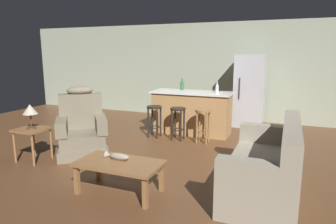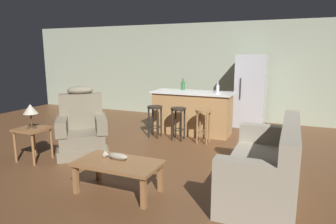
{
  "view_description": "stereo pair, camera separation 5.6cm",
  "coord_description": "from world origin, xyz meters",
  "px_view_note": "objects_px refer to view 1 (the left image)",
  "views": [
    {
      "loc": [
        2.02,
        -4.98,
        1.79
      ],
      "look_at": [
        0.02,
        -0.1,
        0.75
      ],
      "focal_mm": 32.0,
      "sensor_mm": 36.0,
      "label": 1
    },
    {
      "loc": [
        2.07,
        -4.96,
        1.79
      ],
      "look_at": [
        0.02,
        -0.1,
        0.75
      ],
      "focal_mm": 32.0,
      "sensor_mm": 36.0,
      "label": 2
    }
  ],
  "objects_px": {
    "fish_figurine": "(117,156)",
    "refrigerator": "(249,91)",
    "coffee_table": "(119,166)",
    "bottle_tall_green": "(217,89)",
    "end_table": "(32,134)",
    "kitchen_island": "(192,112)",
    "table_lamp": "(30,111)",
    "bar_stool_left": "(154,116)",
    "bar_stool_middle": "(178,118)",
    "bar_stool_right": "(203,120)",
    "couch": "(268,167)",
    "bottle_short_amber": "(182,85)",
    "recliner_near_lamp": "(82,130)"
  },
  "relations": [
    {
      "from": "couch",
      "to": "refrigerator",
      "type": "height_order",
      "value": "refrigerator"
    },
    {
      "from": "kitchen_island",
      "to": "bar_stool_left",
      "type": "bearing_deg",
      "value": -135.12
    },
    {
      "from": "couch",
      "to": "bottle_short_amber",
      "type": "xyz_separation_m",
      "value": [
        -2.14,
        2.69,
        0.71
      ]
    },
    {
      "from": "table_lamp",
      "to": "refrigerator",
      "type": "relative_size",
      "value": 0.23
    },
    {
      "from": "couch",
      "to": "bar_stool_right",
      "type": "relative_size",
      "value": 2.8
    },
    {
      "from": "table_lamp",
      "to": "bar_stool_left",
      "type": "distance_m",
      "value": 2.49
    },
    {
      "from": "recliner_near_lamp",
      "to": "fish_figurine",
      "type": "bearing_deg",
      "value": 14.07
    },
    {
      "from": "couch",
      "to": "bottle_short_amber",
      "type": "relative_size",
      "value": 7.27
    },
    {
      "from": "bar_stool_middle",
      "to": "end_table",
      "type": "bearing_deg",
      "value": -131.09
    },
    {
      "from": "bar_stool_left",
      "to": "refrigerator",
      "type": "height_order",
      "value": "refrigerator"
    },
    {
      "from": "bar_stool_left",
      "to": "bar_stool_middle",
      "type": "xyz_separation_m",
      "value": [
        0.54,
        0.0,
        0.0
      ]
    },
    {
      "from": "fish_figurine",
      "to": "bottle_short_amber",
      "type": "relative_size",
      "value": 1.3
    },
    {
      "from": "end_table",
      "to": "bar_stool_right",
      "type": "xyz_separation_m",
      "value": [
        2.36,
        2.09,
        0.01
      ]
    },
    {
      "from": "coffee_table",
      "to": "end_table",
      "type": "relative_size",
      "value": 1.96
    },
    {
      "from": "end_table",
      "to": "fish_figurine",
      "type": "bearing_deg",
      "value": -12.27
    },
    {
      "from": "bar_stool_right",
      "to": "refrigerator",
      "type": "relative_size",
      "value": 0.39
    },
    {
      "from": "couch",
      "to": "refrigerator",
      "type": "xyz_separation_m",
      "value": [
        -0.72,
        3.65,
        0.54
      ]
    },
    {
      "from": "table_lamp",
      "to": "bar_stool_right",
      "type": "bearing_deg",
      "value": 42.24
    },
    {
      "from": "table_lamp",
      "to": "bar_stool_middle",
      "type": "bearing_deg",
      "value": 49.73
    },
    {
      "from": "bottle_tall_green",
      "to": "coffee_table",
      "type": "bearing_deg",
      "value": -99.09
    },
    {
      "from": "coffee_table",
      "to": "kitchen_island",
      "type": "distance_m",
      "value": 3.21
    },
    {
      "from": "kitchen_island",
      "to": "end_table",
      "type": "bearing_deg",
      "value": -125.18
    },
    {
      "from": "bar_stool_middle",
      "to": "bottle_tall_green",
      "type": "xyz_separation_m",
      "value": [
        0.66,
        0.61,
        0.57
      ]
    },
    {
      "from": "end_table",
      "to": "bottle_tall_green",
      "type": "bearing_deg",
      "value": 47.41
    },
    {
      "from": "coffee_table",
      "to": "bottle_tall_green",
      "type": "height_order",
      "value": "bottle_tall_green"
    },
    {
      "from": "bottle_tall_green",
      "to": "bar_stool_right",
      "type": "bearing_deg",
      "value": -101.43
    },
    {
      "from": "table_lamp",
      "to": "bar_stool_left",
      "type": "height_order",
      "value": "table_lamp"
    },
    {
      "from": "end_table",
      "to": "kitchen_island",
      "type": "height_order",
      "value": "kitchen_island"
    },
    {
      "from": "bar_stool_middle",
      "to": "bar_stool_right",
      "type": "relative_size",
      "value": 1.0
    },
    {
      "from": "end_table",
      "to": "bottle_tall_green",
      "type": "xyz_separation_m",
      "value": [
        2.48,
        2.7,
        0.58
      ]
    },
    {
      "from": "end_table",
      "to": "bar_stool_left",
      "type": "bearing_deg",
      "value": 58.43
    },
    {
      "from": "refrigerator",
      "to": "kitchen_island",
      "type": "bearing_deg",
      "value": -132.54
    },
    {
      "from": "table_lamp",
      "to": "kitchen_island",
      "type": "relative_size",
      "value": 0.23
    },
    {
      "from": "bottle_short_amber",
      "to": "recliner_near_lamp",
      "type": "bearing_deg",
      "value": -115.14
    },
    {
      "from": "table_lamp",
      "to": "bar_stool_left",
      "type": "xyz_separation_m",
      "value": [
        1.26,
        2.12,
        -0.4
      ]
    },
    {
      "from": "fish_figurine",
      "to": "kitchen_island",
      "type": "distance_m",
      "value": 3.13
    },
    {
      "from": "end_table",
      "to": "kitchen_island",
      "type": "relative_size",
      "value": 0.31
    },
    {
      "from": "fish_figurine",
      "to": "bottle_tall_green",
      "type": "xyz_separation_m",
      "value": [
        0.58,
        3.12,
        0.58
      ]
    },
    {
      "from": "refrigerator",
      "to": "bottle_short_amber",
      "type": "relative_size",
      "value": 6.73
    },
    {
      "from": "bar_stool_middle",
      "to": "table_lamp",
      "type": "bearing_deg",
      "value": -130.27
    },
    {
      "from": "couch",
      "to": "table_lamp",
      "type": "height_order",
      "value": "table_lamp"
    },
    {
      "from": "couch",
      "to": "kitchen_island",
      "type": "bearing_deg",
      "value": -53.57
    },
    {
      "from": "coffee_table",
      "to": "end_table",
      "type": "distance_m",
      "value": 2.03
    },
    {
      "from": "bar_stool_left",
      "to": "coffee_table",
      "type": "bearing_deg",
      "value": -74.99
    },
    {
      "from": "couch",
      "to": "bar_stool_right",
      "type": "bearing_deg",
      "value": -53.06
    },
    {
      "from": "fish_figurine",
      "to": "refrigerator",
      "type": "xyz_separation_m",
      "value": [
        1.12,
        4.33,
        0.42
      ]
    },
    {
      "from": "bar_stool_left",
      "to": "bottle_tall_green",
      "type": "xyz_separation_m",
      "value": [
        1.2,
        0.61,
        0.57
      ]
    },
    {
      "from": "bar_stool_middle",
      "to": "bar_stool_right",
      "type": "distance_m",
      "value": 0.54
    },
    {
      "from": "bar_stool_right",
      "to": "coffee_table",
      "type": "bearing_deg",
      "value": -98.53
    },
    {
      "from": "kitchen_island",
      "to": "bar_stool_right",
      "type": "xyz_separation_m",
      "value": [
        0.44,
        -0.63,
        -0.01
      ]
    }
  ]
}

